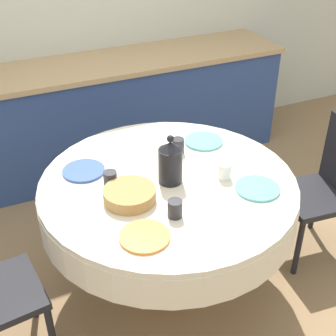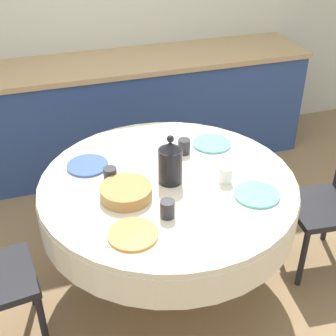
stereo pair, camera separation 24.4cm
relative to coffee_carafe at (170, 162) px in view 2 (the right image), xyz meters
name	(u,v)px [view 2 (the right image)]	position (x,y,z in m)	size (l,w,h in m)	color
ground_plane	(168,282)	(-0.01, 0.01, -0.88)	(12.00, 12.00, 0.00)	#8E704C
kitchen_counter	(112,114)	(-0.01, 1.52, -0.43)	(3.24, 0.64, 0.90)	#2D4784
dining_table	(168,199)	(-0.01, 0.01, -0.24)	(1.38, 1.38, 0.76)	olive
plate_near_left	(133,234)	(-0.30, -0.36, -0.11)	(0.23, 0.23, 0.01)	orange
cup_near_left	(167,209)	(-0.10, -0.28, -0.07)	(0.07, 0.07, 0.09)	#28282D
plate_near_right	(257,194)	(0.38, -0.26, -0.11)	(0.23, 0.23, 0.01)	#60BCB7
cup_near_right	(226,175)	(0.28, -0.09, -0.07)	(0.07, 0.07, 0.09)	white
plate_far_left	(88,165)	(-0.39, 0.28, -0.11)	(0.23, 0.23, 0.01)	#3856AD
cup_far_left	(110,175)	(-0.30, 0.09, -0.07)	(0.07, 0.07, 0.09)	#28282D
plate_far_right	(212,143)	(0.36, 0.30, -0.11)	(0.23, 0.23, 0.01)	#60BCB7
cup_far_right	(184,146)	(0.17, 0.26, -0.07)	(0.07, 0.07, 0.09)	#28282D
coffee_carafe	(170,162)	(0.00, 0.00, 0.00)	(0.13, 0.13, 0.28)	black
bread_basket	(126,192)	(-0.26, -0.07, -0.09)	(0.26, 0.26, 0.07)	#AD844C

